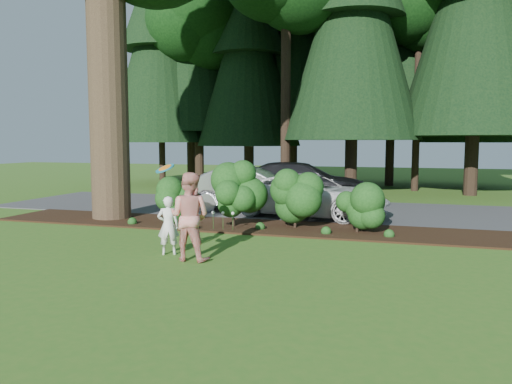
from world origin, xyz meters
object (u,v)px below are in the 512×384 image
child (168,225)px  car_dark_suv (301,183)px  car_silver_wagon (252,189)px  frisbee (165,168)px  car_white_suv (311,195)px  adult (190,216)px

child → car_dark_suv: bearing=-118.7°
car_silver_wagon → frisbee: frisbee is taller
car_silver_wagon → car_white_suv: size_ratio=0.94×
car_white_suv → frisbee: 6.70m
car_dark_suv → adult: 10.32m
car_white_suv → frisbee: frisbee is taller
car_silver_wagon → adult: bearing=-175.3°
car_silver_wagon → car_white_suv: car_silver_wagon is taller
car_white_suv → adult: bearing=179.3°
car_silver_wagon → frisbee: 7.01m
car_white_suv → car_dark_suv: bearing=27.8°
car_white_suv → car_dark_suv: 3.72m
adult → frisbee: (-0.85, 0.56, 0.99)m
car_dark_suv → child: (-0.92, -9.98, -0.20)m
car_dark_suv → frisbee: (-1.09, -9.76, 1.08)m
car_silver_wagon → frisbee: (0.11, -6.92, 1.12)m
car_silver_wagon → car_white_suv: bearing=-109.6°
child → frisbee: bearing=-75.4°
car_white_suv → car_dark_suv: car_dark_suv is taller
car_white_suv → car_dark_suv: size_ratio=0.89×
car_white_suv → adult: (-1.34, -6.77, 0.21)m
car_white_suv → child: car_white_suv is taller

